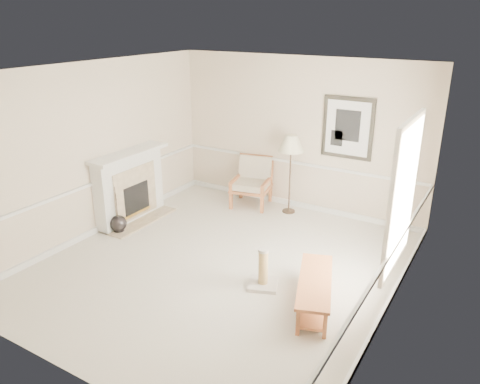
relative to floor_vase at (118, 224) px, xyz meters
name	(u,v)px	position (x,y,z in m)	size (l,w,h in m)	color
ground	(220,265)	(2.15, -0.05, -0.16)	(5.50, 5.50, 0.00)	silver
room	(229,147)	(2.29, 0.03, 1.71)	(5.04, 5.54, 2.92)	beige
fireplace	(130,187)	(-0.19, 0.55, 0.48)	(0.64, 1.64, 1.31)	white
floor_vase	(118,224)	(0.00, 0.00, 0.00)	(0.29, 0.29, 0.86)	black
armchair	(253,179)	(1.35, 2.39, 0.36)	(0.87, 0.91, 0.95)	#A85936
floor_lamp	(291,146)	(2.17, 2.35, 1.16)	(0.63, 0.63, 1.52)	black
bench	(315,289)	(3.79, -0.32, 0.11)	(0.85, 1.44, 0.40)	#A85936
scratching_post	(263,274)	(2.99, -0.23, 0.03)	(0.53, 0.53, 0.58)	beige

